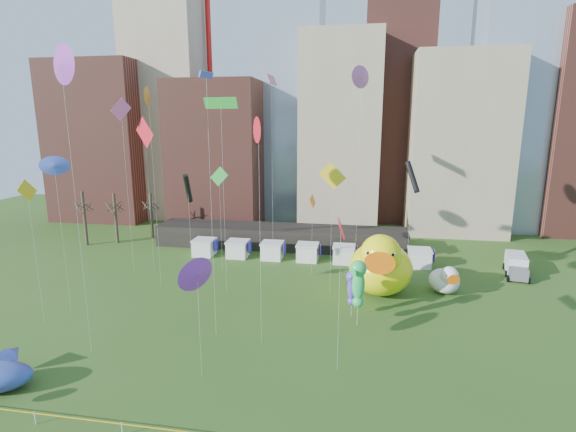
% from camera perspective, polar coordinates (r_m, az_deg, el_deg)
% --- Properties ---
extents(skyline, '(101.00, 23.00, 68.00)m').
position_cam_1_polar(skyline, '(82.41, 5.82, 14.03)').
color(skyline, brown).
rests_on(skyline, ground).
extents(pavilion, '(38.00, 6.00, 3.20)m').
position_cam_1_polar(pavilion, '(66.51, -1.06, -2.75)').
color(pavilion, black).
rests_on(pavilion, ground).
extents(vendor_tents, '(33.24, 2.80, 2.40)m').
position_cam_1_polar(vendor_tents, '(60.21, 2.60, -4.87)').
color(vendor_tents, white).
rests_on(vendor_tents, ground).
extents(bare_trees, '(8.44, 6.44, 8.50)m').
position_cam_1_polar(bare_trees, '(73.97, -21.64, -0.17)').
color(bare_trees, '#382B21').
rests_on(bare_trees, ground).
extents(big_duck, '(7.60, 9.86, 7.40)m').
position_cam_1_polar(big_duck, '(49.07, 12.08, -6.37)').
color(big_duck, '#FFFB0D').
rests_on(big_duck, ground).
extents(small_duck, '(4.00, 4.79, 3.43)m').
position_cam_1_polar(small_duck, '(52.01, 19.98, -7.91)').
color(small_duck, white).
rests_on(small_duck, ground).
extents(seahorse_green, '(2.01, 2.25, 6.47)m').
position_cam_1_polar(seahorse_green, '(40.99, 9.27, -8.32)').
color(seahorse_green, silver).
rests_on(seahorse_green, ground).
extents(seahorse_purple, '(1.42, 1.66, 4.80)m').
position_cam_1_polar(seahorse_purple, '(43.14, 8.45, -8.99)').
color(seahorse_purple, silver).
rests_on(seahorse_purple, ground).
extents(box_truck, '(3.33, 6.29, 2.54)m').
position_cam_1_polar(box_truck, '(61.65, 27.84, -5.73)').
color(box_truck, silver).
rests_on(box_truck, ground).
extents(kite_0, '(1.10, 1.99, 19.29)m').
position_cam_1_polar(kite_0, '(34.86, -3.91, 11.18)').
color(kite_0, silver).
rests_on(kite_0, ground).
extents(kite_1, '(1.35, 2.44, 21.70)m').
position_cam_1_polar(kite_1, '(56.35, -21.10, 12.51)').
color(kite_1, silver).
rests_on(kite_1, ground).
extents(kite_2, '(0.92, 2.36, 12.42)m').
position_cam_1_polar(kite_2, '(57.39, -13.05, 3.55)').
color(kite_2, silver).
rests_on(kite_2, ground).
extents(kite_3, '(3.74, 1.09, 21.33)m').
position_cam_1_polar(kite_3, '(46.36, -8.85, 14.36)').
color(kite_3, silver).
rests_on(kite_3, ground).
extents(kite_4, '(2.94, 0.21, 14.74)m').
position_cam_1_polar(kite_4, '(46.33, 5.85, 5.08)').
color(kite_4, silver).
rests_on(kite_4, ground).
extents(kite_5, '(0.75, 1.69, 22.83)m').
position_cam_1_polar(kite_5, '(36.96, -10.70, 16.90)').
color(kite_5, silver).
rests_on(kite_5, ground).
extents(kite_6, '(0.72, 2.02, 22.58)m').
position_cam_1_polar(kite_6, '(50.33, -17.90, 14.74)').
color(kite_6, silver).
rests_on(kite_6, ground).
extents(kite_7, '(1.16, 2.27, 9.36)m').
position_cam_1_polar(kite_7, '(31.92, -11.89, -7.55)').
color(kite_7, silver).
rests_on(kite_7, ground).
extents(kite_8, '(3.25, 2.01, 19.53)m').
position_cam_1_polar(kite_8, '(55.45, -18.33, 10.22)').
color(kite_8, silver).
rests_on(kite_8, ground).
extents(kite_9, '(1.51, 2.30, 24.97)m').
position_cam_1_polar(kite_9, '(50.86, 9.67, 17.58)').
color(kite_9, silver).
rests_on(kite_9, ground).
extents(kite_10, '(1.96, 1.86, 14.58)m').
position_cam_1_polar(kite_10, '(50.84, 16.07, 4.93)').
color(kite_10, silver).
rests_on(kite_10, ground).
extents(kite_11, '(2.50, 0.46, 13.49)m').
position_cam_1_polar(kite_11, '(54.87, -9.05, 4.98)').
color(kite_11, silver).
rests_on(kite_11, ground).
extents(kite_12, '(0.32, 2.08, 13.88)m').
position_cam_1_polar(kite_12, '(45.57, -31.08, 2.51)').
color(kite_12, silver).
rests_on(kite_12, ground).
extents(kite_13, '(1.75, 0.97, 15.73)m').
position_cam_1_polar(kite_13, '(46.83, -28.42, 5.81)').
color(kite_13, silver).
rests_on(kite_13, ground).
extents(kite_14, '(0.62, 3.75, 9.95)m').
position_cam_1_polar(kite_14, '(53.07, 3.23, 1.95)').
color(kite_14, silver).
rests_on(kite_14, ground).
extents(kite_15, '(2.61, 2.01, 24.46)m').
position_cam_1_polar(kite_15, '(37.27, -27.72, 17.26)').
color(kite_15, silver).
rests_on(kite_15, ground).
extents(kite_16, '(0.74, 3.07, 11.89)m').
position_cam_1_polar(kite_16, '(31.42, 6.98, -1.61)').
color(kite_16, silver).
rests_on(kite_16, ground).
extents(kite_17, '(0.62, 3.82, 24.51)m').
position_cam_1_polar(kite_17, '(55.49, -2.18, 17.38)').
color(kite_17, silver).
rests_on(kite_17, ground).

